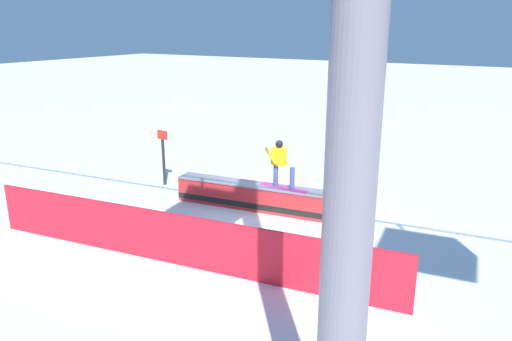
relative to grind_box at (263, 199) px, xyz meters
name	(u,v)px	position (x,y,z in m)	size (l,w,h in m)	color
ground_plane	(263,210)	(0.00, 0.00, -0.35)	(120.00, 120.00, 0.00)	white
grind_box	(263,199)	(0.00, 0.00, 0.00)	(5.54, 1.30, 0.78)	red
snowboarder	(280,162)	(-0.54, -0.09, 1.19)	(1.55, 0.42, 1.40)	#B93293
safety_fence	(176,239)	(0.00, 4.05, 0.27)	(10.58, 0.06, 1.25)	red
trail_marker	(163,156)	(4.14, -0.40, 0.67)	(0.40, 0.10, 1.92)	#262628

